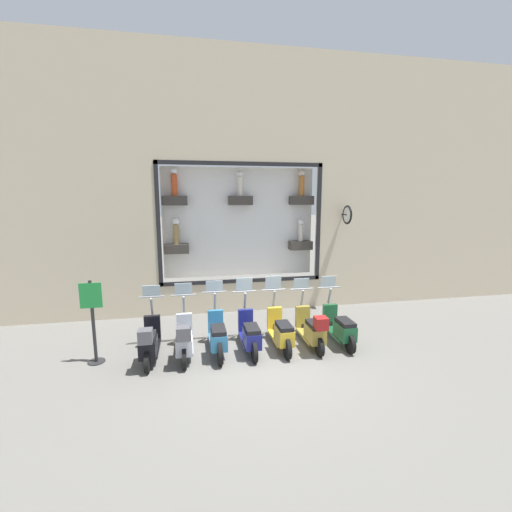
% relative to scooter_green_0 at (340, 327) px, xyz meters
% --- Properties ---
extents(ground_plane, '(120.00, 120.00, 0.00)m').
position_rel_scooter_green_0_xyz_m(ground_plane, '(-0.52, 2.01, -0.41)').
color(ground_plane, '#66635E').
extents(building_facade, '(1.22, 36.00, 7.92)m').
position_rel_scooter_green_0_xyz_m(building_facade, '(3.08, 2.01, 3.62)').
color(building_facade, beige).
rests_on(building_facade, ground_plane).
extents(scooter_green_0, '(1.79, 0.61, 1.54)m').
position_rel_scooter_green_0_xyz_m(scooter_green_0, '(0.00, 0.00, 0.00)').
color(scooter_green_0, black).
rests_on(scooter_green_0, ground_plane).
extents(scooter_olive_1, '(1.79, 0.60, 1.51)m').
position_rel_scooter_green_0_xyz_m(scooter_olive_1, '(-0.07, 0.76, 0.04)').
color(scooter_olive_1, black).
rests_on(scooter_olive_1, ground_plane).
extents(scooter_yellow_2, '(1.80, 0.60, 1.61)m').
position_rel_scooter_green_0_xyz_m(scooter_yellow_2, '(0.00, 1.52, 0.01)').
color(scooter_yellow_2, black).
rests_on(scooter_yellow_2, ground_plane).
extents(scooter_navy_3, '(1.79, 0.60, 1.60)m').
position_rel_scooter_green_0_xyz_m(scooter_navy_3, '(0.00, 2.27, 0.01)').
color(scooter_navy_3, black).
rests_on(scooter_navy_3, ground_plane).
extents(scooter_teal_4, '(1.81, 0.60, 1.56)m').
position_rel_scooter_green_0_xyz_m(scooter_teal_4, '(0.01, 3.03, 0.02)').
color(scooter_teal_4, black).
rests_on(scooter_teal_4, ground_plane).
extents(scooter_silver_5, '(1.79, 0.61, 1.53)m').
position_rel_scooter_green_0_xyz_m(scooter_silver_5, '(-0.07, 3.79, 0.04)').
color(scooter_silver_5, black).
rests_on(scooter_silver_5, ground_plane).
extents(scooter_black_6, '(1.79, 0.61, 1.51)m').
position_rel_scooter_green_0_xyz_m(scooter_black_6, '(-0.07, 4.55, 0.04)').
color(scooter_black_6, black).
rests_on(scooter_black_6, ground_plane).
extents(shop_sign_post, '(0.36, 0.45, 1.86)m').
position_rel_scooter_green_0_xyz_m(shop_sign_post, '(0.08, 5.71, 0.60)').
color(shop_sign_post, '#232326').
rests_on(shop_sign_post, ground_plane).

